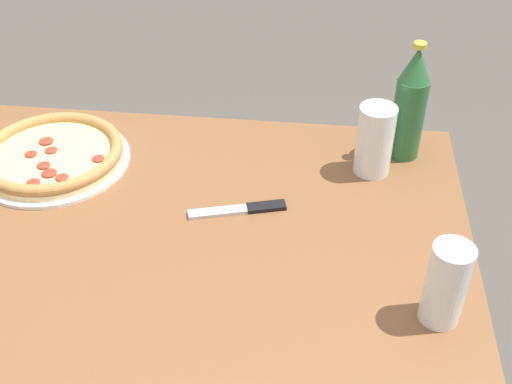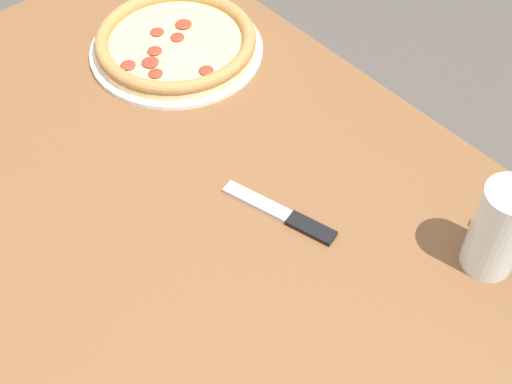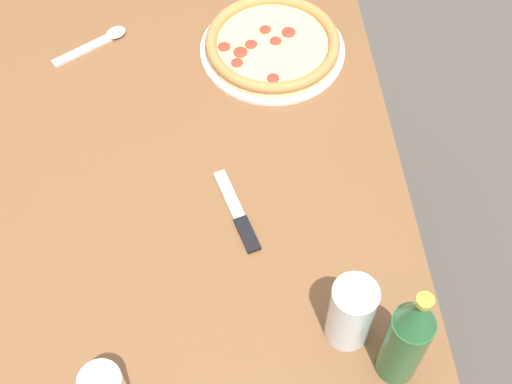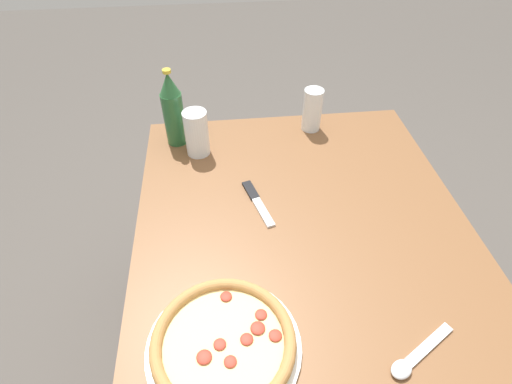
# 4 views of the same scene
# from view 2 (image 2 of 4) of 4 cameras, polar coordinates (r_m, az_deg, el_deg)

# --- Properties ---
(table) EXTENTS (1.13, 0.86, 0.72)m
(table) POSITION_cam_2_polar(r_m,az_deg,el_deg) (1.36, -6.17, -10.05)
(table) COLOR brown
(table) RESTS_ON ground_plane
(pizza_salami) EXTENTS (0.31, 0.31, 0.04)m
(pizza_salami) POSITION_cam_2_polar(r_m,az_deg,el_deg) (1.29, -6.43, 11.77)
(pizza_salami) COLOR white
(pizza_salami) RESTS_ON table
(glass_mango_juice) EXTENTS (0.07, 0.07, 0.14)m
(glass_mango_juice) POSITION_cam_2_polar(r_m,az_deg,el_deg) (0.98, 18.75, -3.14)
(glass_mango_juice) COLOR white
(glass_mango_juice) RESTS_ON table
(knife) EXTENTS (0.18, 0.07, 0.01)m
(knife) POSITION_cam_2_polar(r_m,az_deg,el_deg) (1.02, 2.23, -1.83)
(knife) COLOR black
(knife) RESTS_ON table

